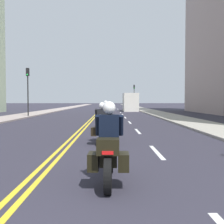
# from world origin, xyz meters

# --- Properties ---
(ground_plane) EXTENTS (264.00, 264.00, 0.00)m
(ground_plane) POSITION_xyz_m (0.00, 48.00, 0.00)
(ground_plane) COLOR #2C2A36
(sidewalk_left) EXTENTS (2.96, 144.00, 0.12)m
(sidewalk_left) POSITION_xyz_m (-7.69, 48.00, 0.06)
(sidewalk_left) COLOR #9F908A
(sidewalk_left) RESTS_ON ground
(sidewalk_right) EXTENTS (2.96, 144.00, 0.12)m
(sidewalk_right) POSITION_xyz_m (7.69, 48.00, 0.06)
(sidewalk_right) COLOR #A19C90
(sidewalk_right) RESTS_ON ground
(centreline_yellow_inner) EXTENTS (0.12, 132.00, 0.01)m
(centreline_yellow_inner) POSITION_xyz_m (-0.12, 48.00, 0.00)
(centreline_yellow_inner) COLOR yellow
(centreline_yellow_inner) RESTS_ON ground
(centreline_yellow_outer) EXTENTS (0.12, 132.00, 0.01)m
(centreline_yellow_outer) POSITION_xyz_m (0.12, 48.00, 0.00)
(centreline_yellow_outer) COLOR yellow
(centreline_yellow_outer) RESTS_ON ground
(lane_dashes_white) EXTENTS (0.14, 56.40, 0.01)m
(lane_dashes_white) POSITION_xyz_m (3.11, 29.00, 0.00)
(lane_dashes_white) COLOR silver
(lane_dashes_white) RESTS_ON ground
(motorcycle_0) EXTENTS (0.77, 2.17, 1.64)m
(motorcycle_0) POSITION_xyz_m (1.58, 4.68, 0.66)
(motorcycle_0) COLOR black
(motorcycle_0) RESTS_ON ground
(motorcycle_1) EXTENTS (0.78, 2.10, 1.59)m
(motorcycle_1) POSITION_xyz_m (1.30, 9.82, 0.66)
(motorcycle_1) COLOR black
(motorcycle_1) RESTS_ON ground
(motorcycle_2) EXTENTS (0.77, 2.23, 1.66)m
(motorcycle_2) POSITION_xyz_m (1.37, 14.94, 0.68)
(motorcycle_2) COLOR black
(motorcycle_2) RESTS_ON ground
(motorcycle_3) EXTENTS (0.78, 2.31, 1.60)m
(motorcycle_3) POSITION_xyz_m (1.59, 19.69, 0.67)
(motorcycle_3) COLOR black
(motorcycle_3) RESTS_ON ground
(traffic_light_near) EXTENTS (0.28, 0.38, 4.91)m
(traffic_light_near) POSITION_xyz_m (-6.61, 26.87, 3.36)
(traffic_light_near) COLOR black
(traffic_light_near) RESTS_ON ground
(traffic_light_far) EXTENTS (0.28, 0.38, 4.91)m
(traffic_light_far) POSITION_xyz_m (6.61, 55.86, 3.36)
(traffic_light_far) COLOR black
(traffic_light_far) RESTS_ON ground
(parked_truck) EXTENTS (2.20, 6.50, 2.80)m
(parked_truck) POSITION_xyz_m (4.81, 42.79, 1.27)
(parked_truck) COLOR silver
(parked_truck) RESTS_ON ground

